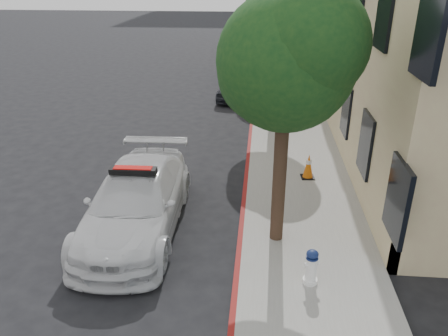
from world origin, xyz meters
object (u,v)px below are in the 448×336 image
at_px(fire_hydrant, 311,267).
at_px(parked_car_mid, 237,85).
at_px(traffic_cone, 308,166).
at_px(parked_car_far, 242,63).
at_px(police_car, 136,201).

bearing_deg(fire_hydrant, parked_car_mid, 74.37).
xyz_separation_m(fire_hydrant, traffic_cone, (0.37, 4.93, -0.00)).
bearing_deg(parked_car_far, police_car, -93.49).
height_order(fire_hydrant, traffic_cone, fire_hydrant).
bearing_deg(traffic_cone, parked_car_far, 100.59).
distance_m(parked_car_far, traffic_cone, 14.80).
xyz_separation_m(police_car, parked_car_far, (1.71, 17.57, -0.01)).
height_order(parked_car_mid, parked_car_far, parked_car_far).
relative_size(parked_car_mid, fire_hydrant, 5.00).
distance_m(police_car, parked_car_far, 17.66).
bearing_deg(traffic_cone, fire_hydrant, -94.31).
xyz_separation_m(parked_car_mid, fire_hydrant, (2.35, -14.28, -0.13)).
height_order(police_car, parked_car_mid, police_car).
height_order(parked_car_mid, fire_hydrant, parked_car_mid).
height_order(parked_car_far, traffic_cone, parked_car_far).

